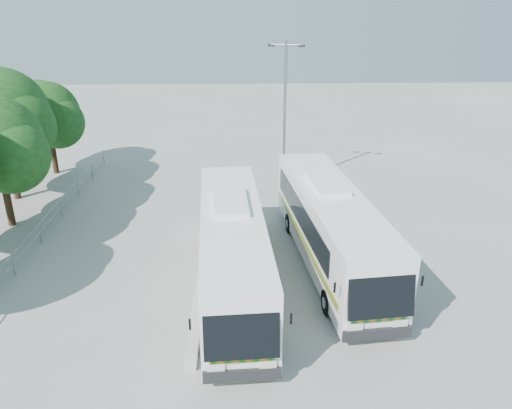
{
  "coord_description": "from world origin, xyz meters",
  "views": [
    {
      "loc": [
        -0.71,
        -18.24,
        10.58
      ],
      "look_at": [
        0.04,
        2.57,
        1.98
      ],
      "focal_mm": 35.0,
      "sensor_mm": 36.0,
      "label": 1
    }
  ],
  "objects_px": {
    "tree_far_d": "(3,115)",
    "coach_main": "(232,248)",
    "lamppost": "(285,109)",
    "tree_far_e": "(48,114)",
    "coach_adjacent": "(331,226)"
  },
  "relations": [
    {
      "from": "tree_far_d",
      "to": "lamppost",
      "type": "xyz_separation_m",
      "value": [
        15.31,
        1.65,
        -0.15
      ]
    },
    {
      "from": "tree_far_d",
      "to": "lamppost",
      "type": "height_order",
      "value": "lamppost"
    },
    {
      "from": "tree_far_e",
      "to": "lamppost",
      "type": "bearing_deg",
      "value": -11.04
    },
    {
      "from": "tree_far_d",
      "to": "lamppost",
      "type": "relative_size",
      "value": 0.87
    },
    {
      "from": "coach_main",
      "to": "coach_adjacent",
      "type": "height_order",
      "value": "coach_adjacent"
    },
    {
      "from": "tree_far_d",
      "to": "coach_main",
      "type": "xyz_separation_m",
      "value": [
        12.31,
        -10.0,
        -3.08
      ]
    },
    {
      "from": "tree_far_e",
      "to": "coach_main",
      "type": "relative_size",
      "value": 0.51
    },
    {
      "from": "coach_main",
      "to": "coach_adjacent",
      "type": "distance_m",
      "value": 4.52
    },
    {
      "from": "lamppost",
      "to": "tree_far_d",
      "type": "bearing_deg",
      "value": -156.9
    },
    {
      "from": "tree_far_e",
      "to": "coach_main",
      "type": "height_order",
      "value": "tree_far_e"
    },
    {
      "from": "tree_far_d",
      "to": "coach_adjacent",
      "type": "relative_size",
      "value": 0.62
    },
    {
      "from": "coach_adjacent",
      "to": "tree_far_d",
      "type": "bearing_deg",
      "value": 147.78
    },
    {
      "from": "tree_far_e",
      "to": "coach_adjacent",
      "type": "bearing_deg",
      "value": -38.79
    },
    {
      "from": "tree_far_e",
      "to": "coach_adjacent",
      "type": "distance_m",
      "value": 20.32
    },
    {
      "from": "tree_far_e",
      "to": "lamppost",
      "type": "relative_size",
      "value": 0.7
    }
  ]
}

